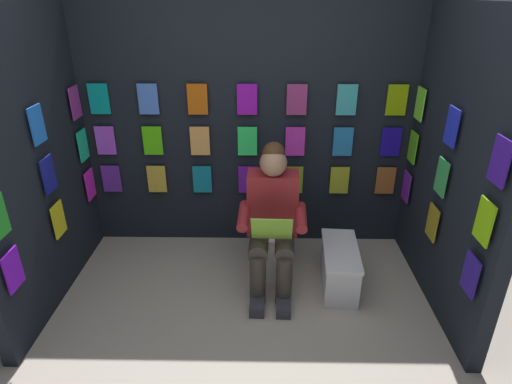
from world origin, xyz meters
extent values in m
plane|color=#B2A899|center=(0.00, 0.00, 0.00)|extent=(30.00, 30.00, 0.00)
cube|color=black|center=(0.00, -1.68, 1.08)|extent=(2.99, 0.10, 2.16)
cube|color=#5C289F|center=(1.26, -1.59, 0.65)|extent=(0.17, 0.01, 0.26)
cube|color=gold|center=(0.84, -1.59, 0.65)|extent=(0.17, 0.01, 0.26)
cube|color=#0C799A|center=(0.42, -1.59, 0.65)|extent=(0.17, 0.01, 0.26)
cube|color=#6514A9|center=(0.00, -1.59, 0.65)|extent=(0.17, 0.01, 0.26)
cube|color=#79A11B|center=(-0.42, -1.59, 0.65)|extent=(0.17, 0.01, 0.26)
cube|color=#A5AD23|center=(-0.84, -1.59, 0.65)|extent=(0.17, 0.01, 0.26)
cube|color=#975824|center=(-1.26, -1.59, 0.65)|extent=(0.17, 0.01, 0.26)
cube|color=#AD44E7|center=(1.26, -1.59, 1.02)|extent=(0.17, 0.01, 0.26)
cube|color=#48CB0D|center=(0.84, -1.59, 1.02)|extent=(0.17, 0.01, 0.26)
cube|color=#E4A04C|center=(0.42, -1.59, 1.02)|extent=(0.17, 0.01, 0.26)
cube|color=#28EE5F|center=(0.00, -1.59, 1.02)|extent=(0.17, 0.01, 0.26)
cube|color=#C72AB8|center=(-0.42, -1.59, 1.02)|extent=(0.17, 0.01, 0.26)
cube|color=#1D74C0|center=(-0.84, -1.59, 1.02)|extent=(0.17, 0.01, 0.26)
cube|color=#190CA0|center=(-1.26, -1.59, 1.02)|extent=(0.17, 0.01, 0.26)
cube|color=#0A9D98|center=(1.26, -1.59, 1.39)|extent=(0.17, 0.01, 0.26)
cube|color=#4272DA|center=(0.84, -1.59, 1.39)|extent=(0.17, 0.01, 0.26)
cube|color=#C0530A|center=(0.42, -1.59, 1.39)|extent=(0.17, 0.01, 0.26)
cube|color=purple|center=(0.00, -1.59, 1.39)|extent=(0.17, 0.01, 0.26)
cube|color=#8E2E6B|center=(-0.42, -1.59, 1.39)|extent=(0.17, 0.01, 0.26)
cube|color=#34ACB4|center=(-0.84, -1.59, 1.39)|extent=(0.17, 0.01, 0.26)
cube|color=#85A509|center=(-1.26, -1.59, 1.39)|extent=(0.17, 0.01, 0.26)
cube|color=black|center=(-1.49, -0.81, 1.08)|extent=(0.10, 1.63, 2.16)
cube|color=#6B1EB1|center=(-1.41, -1.46, 0.65)|extent=(0.01, 0.17, 0.26)
cube|color=#A08B1F|center=(-1.41, -0.81, 0.65)|extent=(0.01, 0.17, 0.26)
cube|color=#2A198F|center=(-1.41, -0.17, 0.65)|extent=(0.01, 0.17, 0.26)
cube|color=#54B117|center=(-1.41, -1.46, 1.02)|extent=(0.01, 0.17, 0.26)
cube|color=green|center=(-1.41, -0.81, 1.02)|extent=(0.01, 0.17, 0.26)
cube|color=#85D810|center=(-1.41, -0.17, 1.02)|extent=(0.01, 0.17, 0.26)
cube|color=#72DB35|center=(-1.41, -1.46, 1.39)|extent=(0.01, 0.17, 0.26)
cube|color=#202DD7|center=(-1.41, -0.81, 1.39)|extent=(0.01, 0.17, 0.26)
cube|color=#3A1897|center=(-1.41, -0.17, 1.39)|extent=(0.01, 0.17, 0.26)
cube|color=black|center=(1.49, -0.81, 1.08)|extent=(0.10, 1.63, 2.16)
cube|color=#7515D8|center=(1.41, -0.17, 0.65)|extent=(0.01, 0.17, 0.26)
cube|color=yellow|center=(1.41, -0.81, 0.65)|extent=(0.01, 0.17, 0.26)
cube|color=#ED25D8|center=(1.41, -1.46, 0.65)|extent=(0.01, 0.17, 0.26)
cube|color=navy|center=(1.41, -0.81, 1.02)|extent=(0.01, 0.17, 0.26)
cube|color=#17D992|center=(1.41, -1.46, 1.02)|extent=(0.01, 0.17, 0.26)
cube|color=blue|center=(1.41, -0.81, 1.39)|extent=(0.01, 0.17, 0.26)
cube|color=#972B8A|center=(1.41, -1.46, 1.39)|extent=(0.01, 0.17, 0.26)
cylinder|color=white|center=(-0.22, -1.07, 0.20)|extent=(0.38, 0.38, 0.40)
cylinder|color=white|center=(-0.22, -1.07, 0.41)|extent=(0.41, 0.41, 0.02)
cube|color=white|center=(-0.23, -1.33, 0.58)|extent=(0.39, 0.19, 0.36)
cylinder|color=white|center=(-0.22, -1.24, 0.58)|extent=(0.39, 0.08, 0.39)
cube|color=maroon|center=(-0.22, -1.04, 0.68)|extent=(0.41, 0.23, 0.52)
sphere|color=tan|center=(-0.22, -1.01, 1.04)|extent=(0.21, 0.21, 0.21)
sphere|color=#472D19|center=(-0.22, -1.04, 1.11)|extent=(0.17, 0.17, 0.17)
cylinder|color=#38332D|center=(-0.31, -0.84, 0.44)|extent=(0.16, 0.41, 0.15)
cylinder|color=#38332D|center=(-0.11, -0.84, 0.44)|extent=(0.16, 0.41, 0.15)
cylinder|color=#38332D|center=(-0.30, -0.66, 0.21)|extent=(0.12, 0.12, 0.42)
cylinder|color=#38332D|center=(-0.10, -0.66, 0.21)|extent=(0.12, 0.12, 0.42)
cube|color=#33333D|center=(-0.30, -0.60, 0.04)|extent=(0.12, 0.26, 0.09)
cube|color=#33333D|center=(-0.10, -0.60, 0.04)|extent=(0.12, 0.26, 0.09)
cylinder|color=maroon|center=(-0.43, -0.85, 0.66)|extent=(0.10, 0.31, 0.13)
cylinder|color=maroon|center=(0.01, -0.87, 0.66)|extent=(0.10, 0.31, 0.13)
cube|color=#86CB3A|center=(-0.21, -0.70, 0.64)|extent=(0.30, 0.14, 0.23)
cube|color=silver|center=(-0.77, -0.89, 0.16)|extent=(0.30, 0.62, 0.33)
cube|color=white|center=(-0.77, -0.89, 0.34)|extent=(0.32, 0.64, 0.03)
camera|label=1|loc=(-0.14, 1.98, 2.21)|focal=29.80mm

